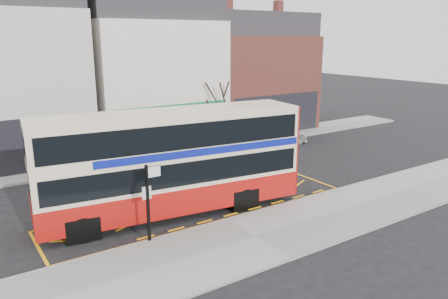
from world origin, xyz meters
TOP-DOWN VIEW (x-y plane):
  - ground at (0.00, 0.00)m, footprint 120.00×120.00m
  - pavement at (0.00, -2.30)m, footprint 40.00×4.00m
  - kerb at (0.00, -0.38)m, footprint 40.00×0.15m
  - far_pavement at (0.00, 11.00)m, footprint 50.00×3.00m
  - road_markings at (0.00, 1.60)m, footprint 14.00×3.40m
  - terrace_left at (-5.50, 14.99)m, footprint 8.00×8.01m
  - terrace_green_shop at (3.50, 14.99)m, footprint 9.00×8.01m
  - terrace_right at (12.50, 14.99)m, footprint 9.00×8.01m
  - double_decker_bus at (-1.34, 1.75)m, footprint 11.50×3.96m
  - bus_stop_post at (-3.41, -0.39)m, footprint 0.72×0.12m
  - car_grey at (1.03, 9.30)m, footprint 4.02×1.70m
  - car_white at (10.55, 9.08)m, footprint 5.26×2.95m
  - street_tree_right at (6.75, 11.03)m, footprint 2.69×2.69m

SIDE VIEW (x-z plane):
  - ground at x=0.00m, z-range 0.00..0.00m
  - road_markings at x=0.00m, z-range 0.00..0.01m
  - pavement at x=0.00m, z-range 0.00..0.15m
  - kerb at x=0.00m, z-range 0.00..0.15m
  - far_pavement at x=0.00m, z-range 0.00..0.15m
  - car_grey at x=1.03m, z-range 0.00..1.29m
  - car_white at x=10.55m, z-range 0.00..1.44m
  - bus_stop_post at x=-3.41m, z-range 0.45..3.37m
  - double_decker_bus at x=-1.34m, z-range 0.12..4.62m
  - street_tree_right at x=6.75m, z-range 1.06..6.86m
  - terrace_right at x=12.50m, z-range -0.58..9.72m
  - terrace_green_shop at x=3.50m, z-range -0.58..10.72m
  - terrace_left at x=-5.50m, z-range -0.58..11.22m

